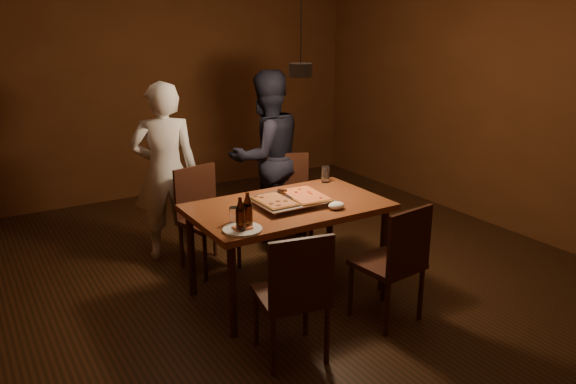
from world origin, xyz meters
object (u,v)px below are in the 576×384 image
chair_far_left (203,208)px  pendant_lamp (301,69)px  dining_table (288,213)px  chair_near_right (397,254)px  chair_near_left (295,286)px  pizza_tray (290,201)px  beer_bottle_b (248,210)px  beer_bottle_a (240,215)px  plate_slice (242,229)px  chair_far_right (288,193)px  diner_white (165,172)px  diner_dark (266,156)px

chair_far_left → pendant_lamp: size_ratio=0.45×
dining_table → chair_near_right: chair_near_right is taller
chair_near_left → pizza_tray: bearing=71.6°
dining_table → beer_bottle_b: (-0.50, -0.29, 0.20)m
pizza_tray → pendant_lamp: pendant_lamp is taller
beer_bottle_b → chair_near_right: bearing=-29.3°
beer_bottle_a → plate_slice: (0.02, 0.03, -0.11)m
chair_far_left → chair_far_right: 0.88m
chair_far_left → pendant_lamp: bearing=117.4°
plate_slice → chair_far_right: bearing=47.2°
dining_table → beer_bottle_a: 0.70m
beer_bottle_b → beer_bottle_a: bearing=-147.2°
plate_slice → pendant_lamp: bearing=31.2°
chair_near_left → beer_bottle_b: beer_bottle_b is taller
pizza_tray → beer_bottle_a: beer_bottle_a is taller
chair_far_left → pizza_tray: 0.95m
chair_far_left → chair_far_right: size_ratio=0.90×
chair_far_right → diner_white: size_ratio=0.34×
chair_far_left → plate_slice: bearing=68.8°
beer_bottle_a → plate_slice: 0.12m
beer_bottle_b → chair_far_right: bearing=48.1°
dining_table → chair_far_left: bearing=113.6°
diner_dark → dining_table: bearing=63.0°
pizza_tray → beer_bottle_b: bearing=-147.0°
dining_table → beer_bottle_a: size_ratio=6.11×
diner_white → chair_near_left: bearing=108.6°
chair_far_right → chair_near_right: same height
chair_near_left → plate_slice: chair_near_left is taller
pizza_tray → diner_white: diner_white is taller
pizza_tray → diner_dark: size_ratio=0.33×
beer_bottle_a → beer_bottle_b: (0.08, 0.05, 0.00)m
chair_near_right → plate_slice: size_ratio=1.79×
pizza_tray → beer_bottle_a: 0.68m
chair_far_right → pendant_lamp: (-0.31, -0.69, 1.22)m
chair_near_left → beer_bottle_a: size_ratio=2.01×
beer_bottle_b → plate_slice: bearing=-154.2°
beer_bottle_b → pizza_tray: bearing=28.8°
beer_bottle_a → beer_bottle_b: 0.10m
dining_table → chair_near_right: 0.91m
chair_near_right → pendant_lamp: pendant_lamp is taller
chair_far_left → pizza_tray: size_ratio=0.90×
beer_bottle_b → pendant_lamp: (0.70, 0.43, 0.88)m
chair_near_right → diner_white: bearing=109.5°
chair_near_right → pizza_tray: (-0.40, 0.79, 0.24)m
chair_far_left → chair_far_right: same height
chair_near_left → chair_far_right: bearing=70.9°
pendant_lamp → dining_table: bearing=-144.5°
dining_table → pendant_lamp: size_ratio=1.36×
plate_slice → diner_white: (-0.00, 1.51, 0.05)m
chair_near_right → pendant_lamp: 1.56m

